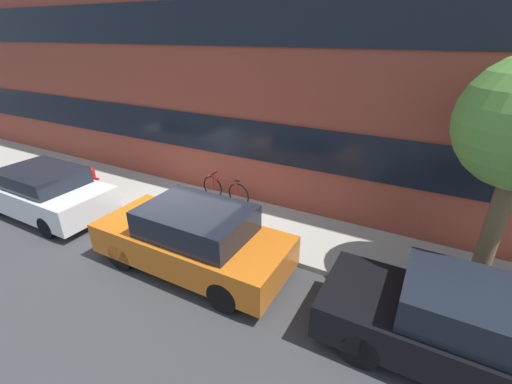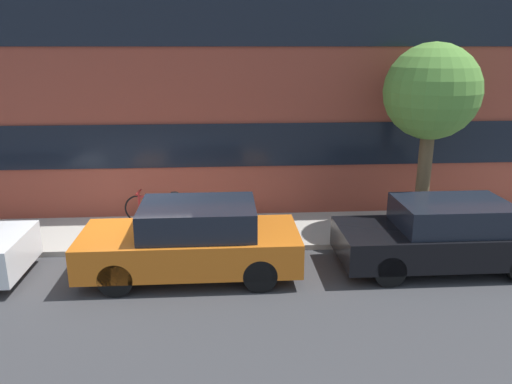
{
  "view_description": "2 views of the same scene",
  "coord_description": "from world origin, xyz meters",
  "views": [
    {
      "loc": [
        5.48,
        -5.82,
        4.69
      ],
      "look_at": [
        2.11,
        0.4,
        1.38
      ],
      "focal_mm": 24.0,
      "sensor_mm": 36.0,
      "label": 1
    },
    {
      "loc": [
        2.01,
        -10.22,
        4.4
      ],
      "look_at": [
        2.72,
        0.22,
        1.32
      ],
      "focal_mm": 35.0,
      "sensor_mm": 36.0,
      "label": 2
    }
  ],
  "objects": [
    {
      "name": "parked_car_orange",
      "position": [
        1.38,
        -1.05,
        0.73
      ],
      "size": [
        4.24,
        1.77,
        1.47
      ],
      "rotation": [
        0.0,
        0.0,
        3.14
      ],
      "color": "#D16619",
      "rests_on": "ground_plane"
    },
    {
      "name": "ground_plane",
      "position": [
        0.0,
        0.0,
        0.0
      ],
      "size": [
        56.0,
        56.0,
        0.0
      ],
      "primitive_type": "plane",
      "color": "#38383A"
    },
    {
      "name": "rowhouse_facade",
      "position": [
        0.0,
        2.69,
        4.48
      ],
      "size": [
        28.0,
        1.02,
        8.95
      ],
      "color": "brown",
      "rests_on": "ground_plane"
    },
    {
      "name": "parked_car_white",
      "position": [
        -3.84,
        -1.05,
        0.68
      ],
      "size": [
        4.11,
        1.74,
        1.36
      ],
      "rotation": [
        0.0,
        0.0,
        3.14
      ],
      "color": "silver",
      "rests_on": "ground_plane"
    },
    {
      "name": "fire_hydrant",
      "position": [
        -3.97,
        0.59,
        0.47
      ],
      "size": [
        0.55,
        0.31,
        0.69
      ],
      "color": "red",
      "rests_on": "sidewalk_strip"
    },
    {
      "name": "parked_car_black",
      "position": [
        6.47,
        -1.05,
        0.7
      ],
      "size": [
        4.21,
        1.69,
        1.41
      ],
      "rotation": [
        0.0,
        0.0,
        3.14
      ],
      "color": "black",
      "rests_on": "ground_plane"
    },
    {
      "name": "bicycle",
      "position": [
        0.37,
        1.74,
        0.52
      ],
      "size": [
        1.67,
        0.44,
        0.81
      ],
      "rotation": [
        0.0,
        0.0,
        3.05
      ],
      "color": "black",
      "rests_on": "sidewalk_strip"
    },
    {
      "name": "sidewalk_strip",
      "position": [
        0.0,
        1.13,
        0.06
      ],
      "size": [
        28.0,
        2.25,
        0.12
      ],
      "color": "#A8A399",
      "rests_on": "ground_plane"
    }
  ]
}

